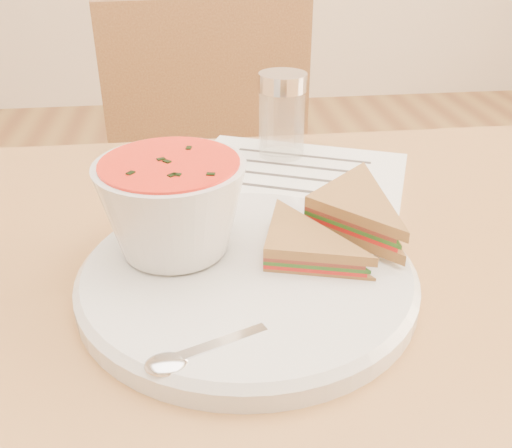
{
  "coord_description": "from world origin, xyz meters",
  "views": [
    {
      "loc": [
        -0.08,
        -0.43,
        1.04
      ],
      "look_at": [
        -0.03,
        0.0,
        0.8
      ],
      "focal_mm": 40.0,
      "sensor_mm": 36.0,
      "label": 1
    }
  ],
  "objects": [
    {
      "name": "chair_far",
      "position": [
        -0.02,
        0.48,
        0.45
      ],
      "size": [
        0.44,
        0.44,
        0.9
      ],
      "primitive_type": null,
      "rotation": [
        0.0,
        0.0,
        3.25
      ],
      "color": "brown",
      "rests_on": "floor"
    },
    {
      "name": "plate",
      "position": [
        -0.04,
        -0.02,
        0.76
      ],
      "size": [
        0.38,
        0.38,
        0.02
      ],
      "primitive_type": null,
      "rotation": [
        0.0,
        0.0,
        -0.38
      ],
      "color": "silver",
      "rests_on": "dining_table"
    },
    {
      "name": "soup_bowl",
      "position": [
        -0.1,
        0.02,
        0.81
      ],
      "size": [
        0.16,
        0.16,
        0.09
      ],
      "primitive_type": null,
      "rotation": [
        0.0,
        0.0,
        -0.29
      ],
      "color": "silver",
      "rests_on": "plate"
    },
    {
      "name": "sandwich_half_a",
      "position": [
        -0.03,
        -0.03,
        0.78
      ],
      "size": [
        0.12,
        0.12,
        0.03
      ],
      "primitive_type": null,
      "rotation": [
        0.0,
        0.0,
        -0.28
      ],
      "color": "#A47C3A",
      "rests_on": "plate"
    },
    {
      "name": "sandwich_half_b",
      "position": [
        0.02,
        0.03,
        0.79
      ],
      "size": [
        0.15,
        0.15,
        0.03
      ],
      "primitive_type": null,
      "rotation": [
        0.0,
        0.0,
        -0.82
      ],
      "color": "#A47C3A",
      "rests_on": "plate"
    },
    {
      "name": "spoon",
      "position": [
        -0.07,
        -0.11,
        0.77
      ],
      "size": [
        0.15,
        0.09,
        0.01
      ],
      "primitive_type": null,
      "rotation": [
        0.0,
        0.0,
        0.4
      ],
      "color": "silver",
      "rests_on": "plate"
    },
    {
      "name": "paper_menu",
      "position": [
        0.04,
        0.21,
        0.75
      ],
      "size": [
        0.32,
        0.28,
        0.0
      ],
      "primitive_type": null,
      "rotation": [
        0.0,
        0.0,
        -0.4
      ],
      "color": "white",
      "rests_on": "dining_table"
    },
    {
      "name": "condiment_shaker",
      "position": [
        0.04,
        0.27,
        0.81
      ],
      "size": [
        0.08,
        0.08,
        0.11
      ],
      "primitive_type": null,
      "rotation": [
        0.0,
        0.0,
        0.27
      ],
      "color": "silver",
      "rests_on": "dining_table"
    }
  ]
}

